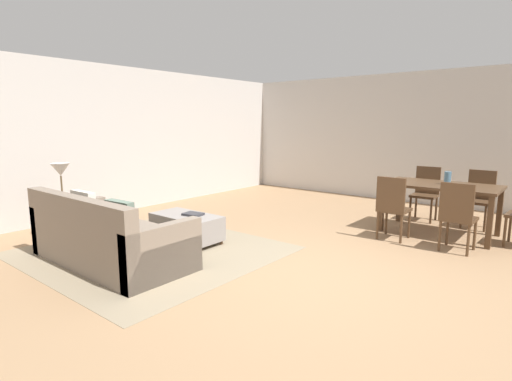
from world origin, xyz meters
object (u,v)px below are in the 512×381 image
dining_chair_far_left (426,190)px  dining_chair_near_left (393,204)px  table_lamp (60,171)px  dining_chair_near_right (458,213)px  couch (108,240)px  dining_chair_far_right (479,195)px  ottoman_table (187,226)px  dining_table (440,190)px  book_on_ottoman (193,214)px  side_table (64,208)px  vase_centerpiece (448,178)px

dining_chair_far_left → dining_chair_near_left: bearing=-89.7°
table_lamp → dining_chair_near_right: (4.51, 2.93, -0.48)m
table_lamp → dining_chair_far_left: table_lamp is taller
couch → dining_chair_far_right: size_ratio=2.31×
ottoman_table → couch: bearing=-94.0°
dining_chair_far_left → dining_table: bearing=-61.3°
ottoman_table → book_on_ottoman: 0.21m
book_on_ottoman → dining_chair_far_left: bearing=58.9°
dining_table → book_on_ottoman: dining_table is taller
table_lamp → dining_chair_near_right: size_ratio=0.57×
dining_chair_near_left → couch: bearing=-126.5°
couch → ottoman_table: couch is taller
dining_chair_near_left → book_on_ottoman: dining_chair_near_left is taller
dining_chair_near_left → book_on_ottoman: size_ratio=3.54×
dining_table → dining_chair_far_left: (-0.43, 0.79, -0.15)m
dining_chair_near_left → dining_chair_near_right: bearing=-1.4°
dining_chair_far_right → book_on_ottoman: bearing=-130.1°
ottoman_table → table_lamp: (-1.44, -1.03, 0.77)m
side_table → table_lamp: 0.54m
dining_chair_far_left → book_on_ottoman: (-2.10, -3.47, -0.11)m
dining_chair_near_right → vase_centerpiece: 0.96m
dining_chair_near_right → vase_centerpiece: vase_centerpiece is taller
vase_centerpiece → table_lamp: bearing=-137.9°
vase_centerpiece → dining_chair_far_right: bearing=68.6°
side_table → table_lamp: (0.00, -0.00, 0.54)m
dining_chair_far_left → vase_centerpiece: size_ratio=4.74×
dining_chair_far_left → dining_chair_far_right: size_ratio=1.00×
side_table → table_lamp: size_ratio=1.11×
book_on_ottoman → dining_chair_near_right: bearing=32.2°
ottoman_table → side_table: 1.79m
dining_chair_near_right → dining_chair_far_right: same height
dining_table → dining_chair_near_left: size_ratio=1.74×
couch → dining_table: (2.71, 3.89, 0.38)m
couch → side_table: 1.38m
table_lamp → vase_centerpiece: bearing=42.1°
dining_chair_near_left → side_table: bearing=-141.0°
table_lamp → dining_chair_near_left: bearing=39.0°
dining_table → dining_chair_far_right: (0.39, 0.79, -0.15)m
table_lamp → dining_chair_far_left: (3.64, 4.54, -0.48)m
table_lamp → dining_chair_near_right: table_lamp is taller
couch → ottoman_table: (0.08, 1.17, -0.06)m
couch → dining_chair_far_left: dining_chair_far_left is taller
side_table → vase_centerpiece: (4.16, 3.76, 0.40)m
side_table → dining_table: (4.08, 3.75, 0.21)m
table_lamp → couch: bearing=-5.7°
dining_chair_near_left → vase_centerpiece: size_ratio=4.74×
table_lamp → dining_chair_far_right: size_ratio=0.57×
table_lamp → book_on_ottoman: 1.97m
dining_chair_near_right → table_lamp: bearing=-146.9°
dining_chair_near_right → couch: bearing=-135.7°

